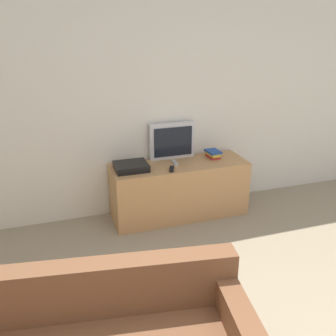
# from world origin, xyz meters

# --- Properties ---
(wall_back) EXTENTS (9.00, 0.06, 2.60)m
(wall_back) POSITION_xyz_m (0.00, 3.03, 1.30)
(wall_back) COLOR silver
(wall_back) RESTS_ON ground_plane
(tv_stand) EXTENTS (1.53, 0.52, 0.63)m
(tv_stand) POSITION_xyz_m (0.28, 2.72, 0.32)
(tv_stand) COLOR tan
(tv_stand) RESTS_ON ground_plane
(television) EXTENTS (0.53, 0.09, 0.41)m
(television) POSITION_xyz_m (0.26, 2.94, 0.84)
(television) COLOR silver
(television) RESTS_ON tv_stand
(book_stack) EXTENTS (0.16, 0.20, 0.09)m
(book_stack) POSITION_xyz_m (0.72, 2.79, 0.68)
(book_stack) COLOR #B72D28
(book_stack) RESTS_ON tv_stand
(remote_on_stand) EXTENTS (0.05, 0.16, 0.02)m
(remote_on_stand) POSITION_xyz_m (0.23, 2.74, 0.65)
(remote_on_stand) COLOR #B7B7B7
(remote_on_stand) RESTS_ON tv_stand
(remote_secondary) EXTENTS (0.10, 0.15, 0.02)m
(remote_secondary) POSITION_xyz_m (0.14, 2.57, 0.65)
(remote_secondary) COLOR black
(remote_secondary) RESTS_ON tv_stand
(set_top_box) EXTENTS (0.35, 0.30, 0.07)m
(set_top_box) POSITION_xyz_m (-0.27, 2.72, 0.67)
(set_top_box) COLOR black
(set_top_box) RESTS_ON tv_stand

